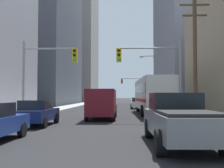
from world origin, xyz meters
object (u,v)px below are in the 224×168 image
cargo_van_maroon (102,102)px  sedan_beige (108,104)px  traffic_signal_near_left (47,66)px  city_bus (152,94)px  pickup_truck_grey (179,119)px  traffic_signal_far_right (134,85)px  sedan_navy (37,113)px  sedan_white (138,103)px  traffic_signal_near_right (152,65)px

cargo_van_maroon → sedan_beige: (-0.17, 11.81, -0.52)m
traffic_signal_near_left → city_bus: bearing=34.8°
pickup_truck_grey → traffic_signal_far_right: bearing=89.8°
cargo_van_maroon → sedan_navy: bearing=-128.9°
sedan_white → traffic_signal_near_right: traffic_signal_near_right is taller
traffic_signal_far_right → sedan_white: bearing=-90.6°
traffic_signal_near_right → pickup_truck_grey: bearing=-90.8°
cargo_van_maroon → traffic_signal_far_right: bearing=83.9°
traffic_signal_near_right → traffic_signal_far_right: 35.85m
traffic_signal_near_left → cargo_van_maroon: bearing=3.5°
traffic_signal_near_right → traffic_signal_far_right: (0.04, 35.85, -0.00)m
sedan_white → traffic_signal_far_right: (0.18, 18.85, 3.32)m
pickup_truck_grey → sedan_beige: size_ratio=1.29×
traffic_signal_near_right → sedan_navy: bearing=-150.4°
pickup_truck_grey → sedan_white: (0.00, 27.21, -0.16)m
sedan_beige → traffic_signal_far_right: 24.34m
sedan_white → traffic_signal_near_left: bearing=-114.8°
sedan_navy → traffic_signal_far_right: 40.87m
traffic_signal_far_right → sedan_beige: bearing=-99.6°
city_bus → sedan_white: city_bus is taller
traffic_signal_near_left → traffic_signal_near_right: (8.02, 0.00, 0.03)m
traffic_signal_near_left → traffic_signal_far_right: 36.74m
pickup_truck_grey → traffic_signal_near_left: 13.27m
sedan_white → sedan_navy: bearing=-108.9°
cargo_van_maroon → sedan_beige: 11.83m
traffic_signal_near_left → pickup_truck_grey: bearing=-52.4°
pickup_truck_grey → sedan_beige: (-3.82, 22.28, -0.16)m
traffic_signal_far_right → cargo_van_maroon: bearing=-96.1°
cargo_van_maroon → sedan_beige: bearing=90.8°
cargo_van_maroon → traffic_signal_near_left: bearing=-176.5°
sedan_white → traffic_signal_near_left: (-7.87, -17.00, 3.29)m
city_bus → sedan_navy: bearing=-128.2°
pickup_truck_grey → sedan_beige: pickup_truck_grey is taller
sedan_navy → sedan_white: 22.41m
sedan_beige → sedan_white: size_ratio=1.00×
pickup_truck_grey → traffic_signal_far_right: (0.18, 46.06, 3.16)m
pickup_truck_grey → cargo_van_maroon: 11.09m
sedan_white → pickup_truck_grey: bearing=-90.0°
sedan_beige → pickup_truck_grey: bearing=-80.3°
sedan_white → traffic_signal_near_right: 17.32m
sedan_navy → sedan_beige: (3.43, 16.27, 0.00)m
traffic_signal_near_left → sedan_navy: bearing=-81.6°
pickup_truck_grey → sedan_white: bearing=90.0°
pickup_truck_grey → sedan_white: size_ratio=1.28×
sedan_navy → traffic_signal_near_left: bearing=98.4°
cargo_van_maroon → city_bus: bearing=52.3°
pickup_truck_grey → traffic_signal_far_right: 46.17m
traffic_signal_far_right → city_bus: bearing=-88.8°
city_bus → pickup_truck_grey: 16.30m
sedan_navy → cargo_van_maroon: bearing=51.1°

